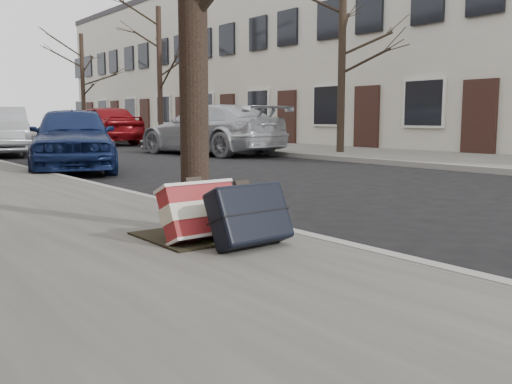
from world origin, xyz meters
TOP-DOWN VIEW (x-y plane):
  - ground at (0.00, 0.00)m, footprint 120.00×120.00m
  - far_sidewalk at (7.80, 15.00)m, footprint 4.00×70.00m
  - house_far at (13.15, 16.00)m, footprint 6.70×40.00m
  - dirt_patch at (-2.00, 1.20)m, footprint 0.85×0.85m
  - suitcase_red at (-2.09, 1.02)m, footprint 0.61×0.35m
  - suitcase_navy at (-1.91, 0.63)m, footprint 0.65×0.41m
  - car_near_front at (-0.32, 8.77)m, footprint 2.80×4.20m
  - car_far_front at (4.72, 11.52)m, footprint 2.80×5.24m
  - car_far_back at (4.69, 19.56)m, footprint 1.90×4.68m
  - tree_far_a at (7.20, 8.66)m, footprint 0.21×0.21m
  - tree_far_b at (7.20, 19.32)m, footprint 0.22×0.22m
  - tree_far_c at (7.20, 28.26)m, footprint 0.23×0.23m

SIDE VIEW (x-z plane):
  - ground at x=0.00m, z-range 0.00..0.00m
  - far_sidewalk at x=7.80m, z-range 0.00..0.12m
  - dirt_patch at x=-2.00m, z-range 0.12..0.14m
  - suitcase_red at x=-2.09m, z-range 0.12..0.58m
  - suitcase_navy at x=-1.91m, z-range 0.12..0.61m
  - car_near_front at x=-0.32m, z-range 0.00..1.33m
  - car_far_front at x=4.72m, z-range 0.00..1.45m
  - car_far_back at x=4.69m, z-range 0.00..1.59m
  - tree_far_a at x=7.20m, z-range 0.12..5.46m
  - tree_far_c at x=7.20m, z-range 0.12..5.60m
  - tree_far_b at x=7.20m, z-range 0.12..5.69m
  - house_far at x=13.15m, z-range 0.00..7.20m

